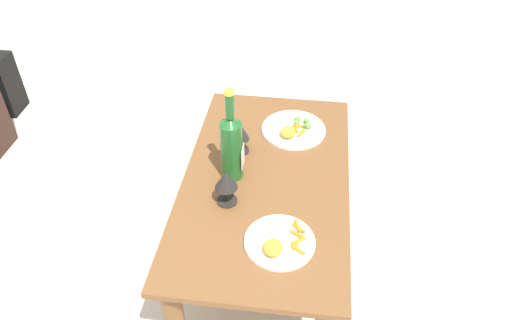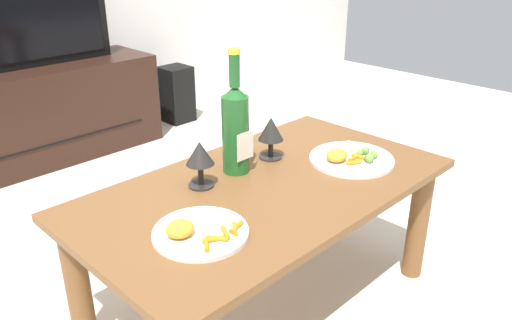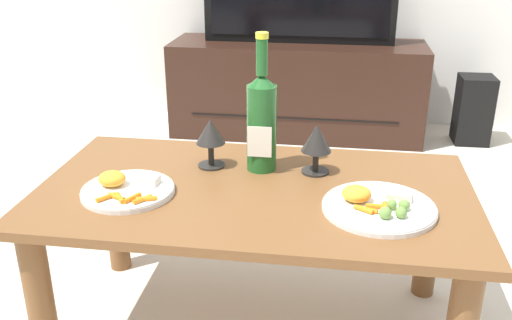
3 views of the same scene
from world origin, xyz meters
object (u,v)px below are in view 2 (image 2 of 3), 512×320
tv_stand (30,116)px  floor_speaker (176,94)px  dining_table (266,209)px  tv_screen (11,19)px  dinner_plate_right (351,158)px  goblet_left (200,156)px  dinner_plate_left (199,231)px  goblet_right (271,131)px  wine_bottle (236,126)px

tv_stand → floor_speaker: bearing=-1.0°
floor_speaker → tv_stand: bearing=177.9°
dining_table → tv_screen: tv_screen is taller
floor_speaker → dinner_plate_right: dinner_plate_right is taller
tv_stand → tv_screen: (-0.00, -0.00, 0.51)m
tv_stand → goblet_left: 1.64m
dining_table → tv_stand: size_ratio=0.84×
dining_table → dinner_plate_right: bearing=-14.4°
dinner_plate_left → dinner_plate_right: same height
floor_speaker → goblet_right: goblet_right is taller
goblet_left → goblet_right: bearing=0.0°
goblet_right → dining_table: bearing=-140.3°
goblet_left → wine_bottle: bearing=1.6°
goblet_left → dinner_plate_left: (-0.18, -0.21, -0.09)m
tv_screen → wine_bottle: bearing=-89.0°
floor_speaker → goblet_left: size_ratio=2.57×
floor_speaker → goblet_right: bearing=-117.1°
floor_speaker → goblet_left: 1.96m
tv_stand → wine_bottle: 1.64m
goblet_left → dinner_plate_left: bearing=-130.5°
dining_table → dinner_plate_right: size_ratio=4.14×
tv_stand → tv_screen: 0.51m
dinner_plate_left → dining_table: bearing=14.0°
goblet_left → dining_table: bearing=-41.2°
tv_screen → floor_speaker: bearing=-0.8°
goblet_right → dinner_plate_right: (0.16, -0.21, -0.08)m
dining_table → tv_stand: tv_stand is taller
wine_bottle → floor_speaker: bearing=59.7°
floor_speaker → dinner_plate_left: 2.21m
dinner_plate_right → tv_stand: bearing=100.7°
tv_stand → dinner_plate_left: (-0.30, -1.82, 0.21)m
dining_table → floor_speaker: size_ratio=3.15×
dining_table → tv_stand: 1.74m
dinner_plate_right → wine_bottle: bearing=145.8°
tv_stand → goblet_right: goblet_right is taller
tv_stand → goblet_right: size_ratio=9.65×
tv_screen → floor_speaker: (0.95, -0.01, -0.58)m
goblet_right → goblet_left: bearing=180.0°
goblet_left → tv_stand: bearing=85.7°
tv_screen → dinner_plate_left: tv_screen is taller
dining_table → goblet_left: size_ratio=8.10×
tv_stand → tv_screen: size_ratio=1.35×
tv_screen → dinner_plate_right: tv_screen is taller
floor_speaker → goblet_right: size_ratio=2.57×
dinner_plate_left → wine_bottle: bearing=32.9°
tv_stand → dinner_plate_left: 1.85m
goblet_left → dinner_plate_left: goblet_left is taller
goblet_right → floor_speaker: bearing=64.0°
goblet_right → tv_screen: bearing=96.4°
dining_table → tv_screen: bearing=90.8°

